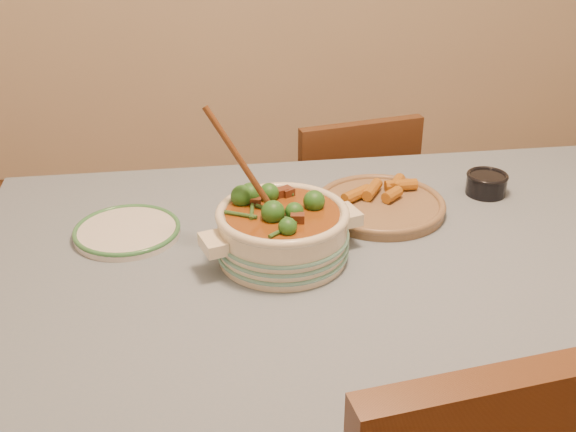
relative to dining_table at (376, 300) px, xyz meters
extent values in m
cube|color=brown|center=(0.00, 0.00, 0.06)|extent=(1.60, 1.00, 0.05)
cube|color=slate|center=(0.00, 0.00, 0.09)|extent=(1.68, 1.08, 0.01)
cylinder|color=brown|center=(-0.73, 0.43, -0.31)|extent=(0.07, 0.07, 0.70)
cylinder|color=brown|center=(0.73, 0.43, -0.31)|extent=(0.07, 0.07, 0.70)
cylinder|color=beige|center=(-0.19, 0.05, 0.14)|extent=(0.33, 0.33, 0.10)
torus|color=beige|center=(-0.19, 0.05, 0.19)|extent=(0.27, 0.27, 0.02)
cube|color=beige|center=(-0.05, 0.09, 0.16)|extent=(0.06, 0.08, 0.03)
cube|color=beige|center=(-0.33, 0.01, 0.16)|extent=(0.06, 0.08, 0.03)
cylinder|color=brown|center=(-0.19, 0.05, 0.19)|extent=(0.23, 0.23, 0.02)
cylinder|color=silver|center=(-0.51, 0.19, 0.10)|extent=(0.24, 0.24, 0.02)
torus|color=#3A7F48|center=(-0.51, 0.19, 0.11)|extent=(0.23, 0.23, 0.01)
cylinder|color=black|center=(0.34, 0.28, 0.12)|extent=(0.12, 0.12, 0.05)
torus|color=black|center=(0.34, 0.28, 0.14)|extent=(0.10, 0.10, 0.01)
cylinder|color=black|center=(0.34, 0.28, 0.13)|extent=(0.08, 0.08, 0.01)
cylinder|color=#87674B|center=(0.06, 0.23, 0.10)|extent=(0.34, 0.34, 0.02)
torus|color=#87674B|center=(0.06, 0.23, 0.11)|extent=(0.30, 0.30, 0.02)
cube|color=brown|center=(0.09, 0.84, -0.26)|extent=(0.44, 0.44, 0.04)
cube|color=brown|center=(0.12, 0.68, -0.06)|extent=(0.38, 0.10, 0.40)
cylinder|color=brown|center=(0.22, 1.03, -0.46)|extent=(0.04, 0.04, 0.40)
cylinder|color=brown|center=(-0.10, 0.97, -0.46)|extent=(0.04, 0.04, 0.40)
cylinder|color=brown|center=(0.28, 0.71, -0.46)|extent=(0.04, 0.04, 0.40)
cylinder|color=brown|center=(-0.04, 0.65, -0.46)|extent=(0.04, 0.04, 0.40)
camera|label=1|loc=(-0.36, -1.22, 0.86)|focal=45.00mm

